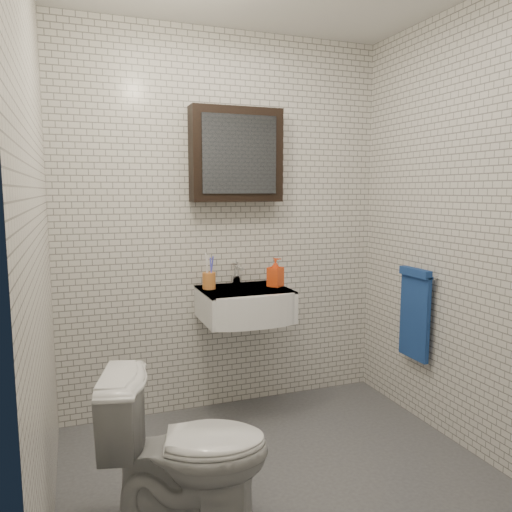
% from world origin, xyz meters
% --- Properties ---
extents(ground, '(2.20, 2.00, 0.01)m').
position_xyz_m(ground, '(0.00, 0.00, 0.01)').
color(ground, '#47494E').
rests_on(ground, ground).
extents(room_shell, '(2.22, 2.02, 2.51)m').
position_xyz_m(room_shell, '(0.00, 0.00, 1.47)').
color(room_shell, silver).
rests_on(room_shell, ground).
extents(washbasin, '(0.55, 0.50, 0.20)m').
position_xyz_m(washbasin, '(0.05, 0.73, 0.76)').
color(washbasin, white).
rests_on(washbasin, room_shell).
extents(faucet, '(0.06, 0.20, 0.15)m').
position_xyz_m(faucet, '(0.05, 0.93, 0.92)').
color(faucet, silver).
rests_on(faucet, washbasin).
extents(mirror_cabinet, '(0.60, 0.15, 0.60)m').
position_xyz_m(mirror_cabinet, '(0.05, 0.93, 1.70)').
color(mirror_cabinet, black).
rests_on(mirror_cabinet, room_shell).
extents(towel_rail, '(0.09, 0.30, 0.58)m').
position_xyz_m(towel_rail, '(1.04, 0.35, 0.72)').
color(towel_rail, silver).
rests_on(towel_rail, room_shell).
extents(toothbrush_cup, '(0.10, 0.10, 0.23)m').
position_xyz_m(toothbrush_cup, '(-0.16, 0.85, 0.91)').
color(toothbrush_cup, orange).
rests_on(toothbrush_cup, washbasin).
extents(soap_bottle, '(0.12, 0.12, 0.19)m').
position_xyz_m(soap_bottle, '(0.27, 0.78, 0.94)').
color(soap_bottle, orange).
rests_on(soap_bottle, washbasin).
extents(toilet, '(0.78, 0.56, 0.72)m').
position_xyz_m(toilet, '(-0.54, -0.18, 0.36)').
color(toilet, silver).
rests_on(toilet, ground).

